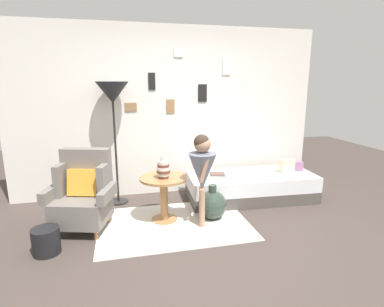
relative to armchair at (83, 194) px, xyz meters
The scene contains 14 objects.
ground_plane 1.56m from the armchair, 35.06° to the right, with size 12.00×12.00×0.00m, color #423833.
gallery_wall 1.85m from the armchair, 41.78° to the left, with size 4.80×0.12×2.60m.
rug 1.17m from the armchair, ahead, with size 1.86×1.29×0.01m, color silver.
armchair is the anchor object (origin of this frame).
daybed 2.43m from the armchair, 10.39° to the left, with size 1.94×0.89×0.40m.
pillow_head 3.18m from the armchair, ahead, with size 0.17×0.12×0.15m, color gray.
pillow_mid 2.99m from the armchair, ahead, with size 0.21×0.12×0.19m, color beige.
side_table 0.98m from the armchair, ahead, with size 0.61×0.61×0.59m.
vase_striped 1.01m from the armchair, ahead, with size 0.17×0.17×0.28m.
floor_lamp 1.41m from the armchair, 62.62° to the left, with size 0.45×0.45×1.77m.
person_child 1.47m from the armchair, 10.58° to the right, with size 0.34×0.34×1.16m.
book_on_daybed 1.92m from the armchair, 14.99° to the left, with size 0.22×0.16×0.03m, color brown.
demijohn_near 1.62m from the armchair, ahead, with size 0.38×0.38×0.46m.
magazine_basket 0.68m from the armchair, 123.17° to the right, with size 0.28×0.28×0.28m, color black.
Camera 1 is at (-0.73, -2.82, 1.75)m, focal length 28.50 mm.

